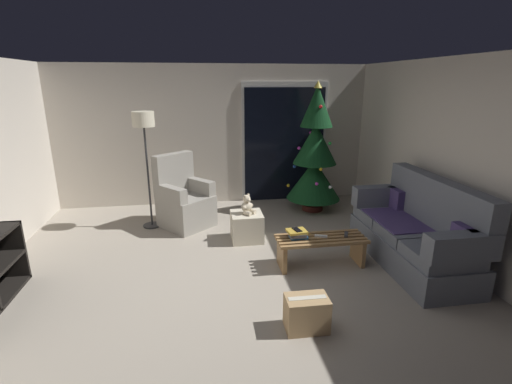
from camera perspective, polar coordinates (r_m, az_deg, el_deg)
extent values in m
plane|color=#9E9384|center=(4.36, -3.87, -13.67)|extent=(7.00, 7.00, 0.00)
cube|color=beige|center=(6.88, -6.43, 8.65)|extent=(5.72, 0.12, 2.50)
cube|color=beige|center=(5.00, 30.59, 3.38)|extent=(0.12, 6.00, 2.50)
cube|color=silver|center=(7.01, 4.35, 7.61)|extent=(1.60, 0.02, 2.20)
cube|color=black|center=(7.00, 4.37, 7.19)|extent=(1.50, 0.02, 2.10)
cube|color=slate|center=(5.07, 22.47, -8.29)|extent=(0.76, 1.90, 0.34)
cube|color=slate|center=(4.50, 26.63, -8.67)|extent=(0.68, 0.60, 0.14)
cube|color=slate|center=(4.97, 22.57, -5.80)|extent=(0.68, 0.60, 0.14)
cube|color=slate|center=(5.46, 19.26, -3.42)|extent=(0.68, 0.60, 0.14)
cube|color=slate|center=(5.02, 26.16, -1.52)|extent=(0.20, 1.90, 0.60)
cube|color=slate|center=(4.25, 29.14, -7.40)|extent=(0.76, 0.20, 0.28)
cube|color=slate|center=(5.62, 18.48, -0.54)|extent=(0.76, 0.20, 0.28)
cube|color=#47386B|center=(5.13, 21.06, -4.00)|extent=(0.60, 0.90, 0.02)
cube|color=#47386B|center=(4.47, 29.46, -6.32)|extent=(0.12, 0.32, 0.28)
cube|color=#47386B|center=(5.55, 20.73, -0.97)|extent=(0.12, 0.32, 0.28)
cube|color=#9E7547|center=(4.48, 10.73, -8.00)|extent=(1.10, 0.05, 0.04)
cube|color=#9E7547|center=(4.56, 10.36, -7.55)|extent=(1.10, 0.05, 0.04)
cube|color=#9E7547|center=(4.63, 10.01, -7.11)|extent=(1.10, 0.05, 0.04)
cube|color=#9E7547|center=(4.71, 9.66, -6.69)|extent=(1.10, 0.05, 0.04)
cube|color=#9E7547|center=(4.79, 9.33, -6.28)|extent=(1.10, 0.05, 0.04)
cube|color=#9E7547|center=(4.58, 3.99, -9.71)|extent=(0.05, 0.36, 0.33)
cube|color=#9E7547|center=(4.88, 15.41, -8.59)|extent=(0.05, 0.36, 0.33)
cube|color=#333338|center=(4.75, 13.71, -6.37)|extent=(0.10, 0.16, 0.02)
cube|color=silver|center=(4.63, 9.98, -6.72)|extent=(0.16, 0.09, 0.02)
cube|color=#285684|center=(4.57, 6.54, -6.86)|extent=(0.22, 0.16, 0.03)
cube|color=#4C4C51|center=(4.56, 6.35, -6.42)|extent=(0.20, 0.20, 0.04)
cube|color=#B79333|center=(4.55, 6.30, -6.03)|extent=(0.25, 0.21, 0.03)
cube|color=black|center=(4.55, 6.35, -5.79)|extent=(0.10, 0.16, 0.01)
cylinder|color=#4C1E19|center=(6.68, 8.69, -2.29)|extent=(0.36, 0.36, 0.10)
cylinder|color=brown|center=(6.64, 8.73, -1.40)|extent=(0.08, 0.08, 0.12)
cone|color=#0F3819|center=(6.53, 8.88, 1.97)|extent=(0.93, 0.93, 0.69)
cone|color=#0F3819|center=(6.40, 9.13, 7.39)|extent=(0.74, 0.74, 0.69)
cone|color=#0F3819|center=(6.33, 9.40, 12.97)|extent=(0.55, 0.55, 0.69)
sphere|color=#B233A5|center=(6.13, 9.34, 1.25)|extent=(0.06, 0.06, 0.06)
sphere|color=#B233A5|center=(6.61, 8.46, 9.03)|extent=(0.06, 0.06, 0.06)
sphere|color=white|center=(6.24, 11.37, 0.74)|extent=(0.06, 0.06, 0.06)
sphere|color=#1E8C33|center=(6.26, 11.32, 7.36)|extent=(0.06, 0.06, 0.06)
sphere|color=blue|center=(6.63, 5.95, 3.93)|extent=(0.06, 0.06, 0.06)
sphere|color=gold|center=(6.14, 9.97, 3.47)|extent=(0.06, 0.06, 0.06)
sphere|color=blue|center=(6.53, 9.36, 11.50)|extent=(0.06, 0.06, 0.06)
sphere|color=#B233A5|center=(6.29, 6.65, 6.74)|extent=(0.06, 0.06, 0.06)
sphere|color=red|center=(6.50, 8.33, 11.44)|extent=(0.06, 0.06, 0.06)
sphere|color=red|center=(6.20, 9.94, 12.83)|extent=(0.06, 0.06, 0.06)
sphere|color=gold|center=(6.62, 4.99, 1.01)|extent=(0.06, 0.06, 0.06)
cone|color=#EAD14C|center=(6.32, 9.55, 16.06)|extent=(0.14, 0.14, 0.12)
cube|color=gray|center=(5.94, -10.59, -3.76)|extent=(0.96, 0.96, 0.31)
cube|color=gray|center=(5.86, -10.71, -1.51)|extent=(0.96, 0.96, 0.18)
cube|color=gray|center=(5.96, -12.57, 2.78)|extent=(0.62, 0.56, 0.64)
cube|color=gray|center=(5.96, -8.61, 0.91)|extent=(0.48, 0.53, 0.22)
cube|color=gray|center=(5.62, -12.90, -0.29)|extent=(0.48, 0.53, 0.22)
cylinder|color=#2D2D30|center=(6.11, -15.67, -4.95)|extent=(0.28, 0.28, 0.02)
cylinder|color=#2D2D30|center=(5.88, -16.27, 2.20)|extent=(0.03, 0.03, 1.55)
cylinder|color=beige|center=(5.73, -16.99, 10.70)|extent=(0.32, 0.32, 0.22)
cube|color=black|center=(5.10, -33.99, -7.55)|extent=(0.40, 0.04, 0.71)
cube|color=beige|center=(5.33, -1.43, -5.35)|extent=(0.44, 0.44, 0.40)
cylinder|color=beige|center=(5.25, -0.59, -2.98)|extent=(0.12, 0.12, 0.06)
cylinder|color=beige|center=(5.18, -1.31, -3.27)|extent=(0.12, 0.12, 0.06)
sphere|color=beige|center=(5.23, -1.45, -2.29)|extent=(0.15, 0.15, 0.15)
sphere|color=beige|center=(5.19, -1.46, -1.04)|extent=(0.11, 0.11, 0.11)
sphere|color=#F4E5C1|center=(5.16, -1.05, -1.26)|extent=(0.04, 0.04, 0.04)
sphere|color=beige|center=(5.20, -1.19, -0.45)|extent=(0.04, 0.04, 0.04)
sphere|color=beige|center=(5.15, -1.74, -0.65)|extent=(0.04, 0.04, 0.04)
sphere|color=beige|center=(5.26, -0.78, -2.03)|extent=(0.06, 0.06, 0.06)
sphere|color=beige|center=(5.16, -1.80, -2.43)|extent=(0.06, 0.06, 0.06)
cube|color=tan|center=(3.60, 7.81, -18.04)|extent=(0.39, 0.26, 0.32)
cube|color=beige|center=(3.51, 7.92, -15.83)|extent=(0.35, 0.07, 0.00)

